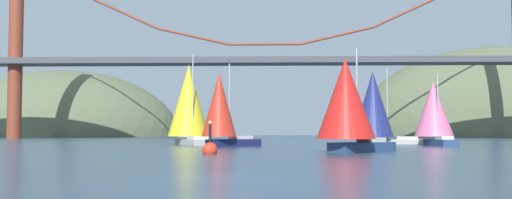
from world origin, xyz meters
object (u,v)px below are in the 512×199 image
sailboat_scarlet_sail (221,109)px  channel_buoy (210,149)px  sailboat_navy_sail (374,106)px  sailboat_red_spinnaker (347,102)px  sailboat_yellow_sail (189,103)px  sailboat_pink_spinnaker (434,111)px

sailboat_scarlet_sail → channel_buoy: bearing=-87.3°
sailboat_scarlet_sail → sailboat_navy_sail: size_ratio=0.91×
sailboat_red_spinnaker → channel_buoy: (-10.32, -3.47, -3.55)m
sailboat_scarlet_sail → sailboat_red_spinnaker: bearing=-53.0°
sailboat_scarlet_sail → sailboat_navy_sail: (18.12, 13.22, 0.79)m
sailboat_yellow_sail → sailboat_red_spinnaker: bearing=-57.7°
sailboat_yellow_sail → sailboat_navy_sail: size_ratio=1.13×
sailboat_pink_spinnaker → sailboat_red_spinnaker: bearing=-120.6°
sailboat_red_spinnaker → sailboat_yellow_sail: sailboat_yellow_sail is taller
sailboat_scarlet_sail → sailboat_navy_sail: sailboat_navy_sail is taller
sailboat_navy_sail → channel_buoy: (-17.26, -31.56, -4.38)m
channel_buoy → sailboat_scarlet_sail: bearing=92.7°
sailboat_red_spinnaker → sailboat_pink_spinnaker: sailboat_red_spinnaker is taller
sailboat_scarlet_sail → sailboat_pink_spinnaker: (23.67, 6.24, -0.06)m
sailboat_red_spinnaker → sailboat_scarlet_sail: size_ratio=0.95×
sailboat_scarlet_sail → sailboat_pink_spinnaker: 24.48m
sailboat_scarlet_sail → channel_buoy: sailboat_scarlet_sail is taller
sailboat_red_spinnaker → channel_buoy: bearing=-161.4°
sailboat_scarlet_sail → sailboat_yellow_sail: size_ratio=0.80×
sailboat_scarlet_sail → sailboat_navy_sail: bearing=36.1°
sailboat_yellow_sail → sailboat_pink_spinnaker: sailboat_yellow_sail is taller
sailboat_scarlet_sail → sailboat_yellow_sail: (-4.81, 10.45, 1.06)m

